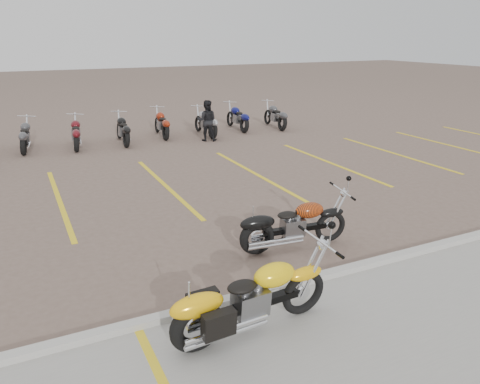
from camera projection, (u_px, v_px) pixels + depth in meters
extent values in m
plane|color=#715C50|center=(228.00, 243.00, 9.14)|extent=(100.00, 100.00, 0.00)
cube|color=#ADAAA3|center=(280.00, 287.00, 7.42)|extent=(60.00, 0.18, 0.12)
torus|color=black|center=(302.00, 293.00, 6.71)|extent=(0.70, 0.16, 0.70)
torus|color=black|center=(196.00, 327.00, 5.94)|extent=(0.75, 0.23, 0.74)
cube|color=black|center=(252.00, 305.00, 6.31)|extent=(1.40, 0.21, 0.11)
cube|color=slate|center=(249.00, 302.00, 6.26)|extent=(0.47, 0.35, 0.37)
ellipsoid|color=yellow|center=(271.00, 274.00, 6.32)|extent=(0.64, 0.38, 0.32)
ellipsoid|color=black|center=(240.00, 286.00, 6.10)|extent=(0.43, 0.30, 0.13)
torus|color=black|center=(330.00, 227.00, 9.07)|extent=(0.65, 0.18, 0.64)
torus|color=black|center=(256.00, 238.00, 8.59)|extent=(0.69, 0.24, 0.68)
cube|color=black|center=(294.00, 230.00, 8.81)|extent=(1.28, 0.26, 0.10)
cube|color=slate|center=(292.00, 227.00, 8.78)|extent=(0.44, 0.34, 0.33)
ellipsoid|color=black|center=(308.00, 210.00, 8.78)|extent=(0.60, 0.38, 0.30)
ellipsoid|color=black|center=(286.00, 215.00, 8.65)|extent=(0.41, 0.30, 0.12)
imported|color=black|center=(207.00, 121.00, 17.61)|extent=(0.93, 0.86, 1.54)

